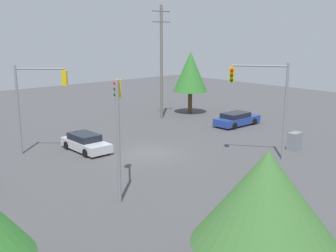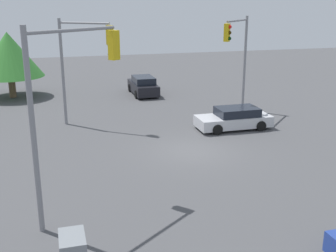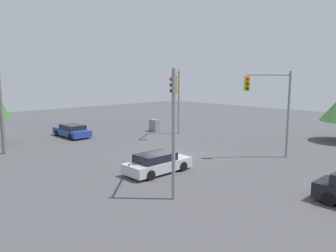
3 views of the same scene
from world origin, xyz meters
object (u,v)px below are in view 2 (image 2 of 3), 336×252
object	(u,v)px
sedan_dark	(143,86)
traffic_signal_main	(67,89)
traffic_signal_cross	(238,49)
traffic_signal_aux	(81,55)
sedan_silver	(234,119)

from	to	relation	value
sedan_dark	traffic_signal_main	size ratio (longest dim) A/B	0.65
traffic_signal_cross	sedan_dark	bearing A→B (deg)	-104.85
sedan_dark	traffic_signal_cross	xyz separation A→B (m)	(7.89, 4.56, 3.66)
sedan_dark	traffic_signal_aux	world-z (taller)	traffic_signal_aux
sedan_dark	sedan_silver	bearing A→B (deg)	-73.84
traffic_signal_cross	traffic_signal_aux	distance (m)	9.97
traffic_signal_aux	sedan_silver	bearing A→B (deg)	16.97
sedan_dark	traffic_signal_aux	xyz separation A→B (m)	(7.86, -5.41, 3.63)
traffic_signal_main	traffic_signal_cross	distance (m)	15.79
sedan_dark	traffic_signal_cross	distance (m)	9.82
sedan_silver	sedan_dark	bearing A→B (deg)	16.16
sedan_silver	traffic_signal_aux	xyz separation A→B (m)	(-2.95, -8.54, 3.73)
sedan_silver	traffic_signal_main	xyz separation A→B (m)	(8.13, -9.86, 3.94)
traffic_signal_main	traffic_signal_aux	distance (m)	11.16
traffic_signal_main	sedan_silver	bearing A→B (deg)	2.97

